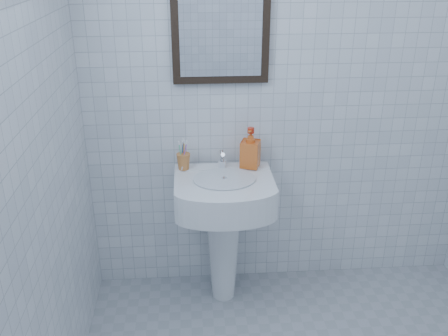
{
  "coord_description": "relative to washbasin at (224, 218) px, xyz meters",
  "views": [
    {
      "loc": [
        -0.53,
        -1.4,
        1.89
      ],
      "look_at": [
        -0.36,
        0.86,
        0.89
      ],
      "focal_mm": 40.0,
      "sensor_mm": 36.0,
      "label": 1
    }
  ],
  "objects": [
    {
      "name": "soap_dispenser",
      "position": [
        0.15,
        0.11,
        0.37
      ],
      "size": [
        0.13,
        0.13,
        0.22
      ],
      "primitive_type": "imported",
      "rotation": [
        0.0,
        0.0,
        -0.34
      ],
      "color": "#DE5415",
      "rests_on": "washbasin"
    },
    {
      "name": "wall_left",
      "position": [
        -0.74,
        -0.98,
        0.71
      ],
      "size": [
        0.02,
        2.4,
        2.5
      ],
      "primitive_type": "cube",
      "color": "white",
      "rests_on": "ground"
    },
    {
      "name": "washbasin",
      "position": [
        0.0,
        0.0,
        0.0
      ],
      "size": [
        0.52,
        0.38,
        0.8
      ],
      "color": "white",
      "rests_on": "ground"
    },
    {
      "name": "wall_mirror",
      "position": [
        0.0,
        0.2,
        1.01
      ],
      "size": [
        0.5,
        0.04,
        0.62
      ],
      "color": "black",
      "rests_on": "wall_back"
    },
    {
      "name": "wall_back",
      "position": [
        0.36,
        0.22,
        0.71
      ],
      "size": [
        2.2,
        0.02,
        2.5
      ],
      "primitive_type": "cube",
      "color": "white",
      "rests_on": "ground"
    },
    {
      "name": "faucet",
      "position": [
        0.0,
        0.09,
        0.3
      ],
      "size": [
        0.04,
        0.09,
        0.11
      ],
      "color": "white",
      "rests_on": "washbasin"
    },
    {
      "name": "toothbrush_cup",
      "position": [
        -0.21,
        0.1,
        0.3
      ],
      "size": [
        0.08,
        0.08,
        0.09
      ],
      "primitive_type": null,
      "rotation": [
        0.0,
        0.0,
        -0.14
      ],
      "color": "#CB7736",
      "rests_on": "washbasin"
    }
  ]
}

